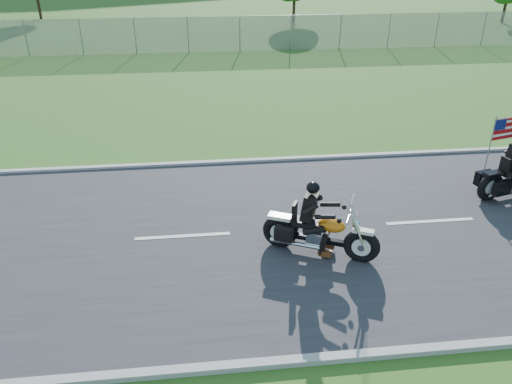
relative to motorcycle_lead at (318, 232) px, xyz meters
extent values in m
plane|color=#224B17|center=(-0.96, 0.98, -0.55)|extent=(420.00, 420.00, 0.00)
cube|color=#28282B|center=(-0.96, 0.98, -0.53)|extent=(120.00, 8.00, 0.04)
cube|color=#9E9B93|center=(-0.96, 5.03, -0.50)|extent=(120.00, 0.18, 0.12)
cube|color=#9E9B93|center=(-0.96, -3.07, -0.50)|extent=(120.00, 0.18, 0.12)
cube|color=gray|center=(-5.96, 20.98, 0.45)|extent=(60.00, 0.03, 2.00)
cylinder|color=#382316|center=(5.04, 30.98, 0.71)|extent=(0.22, 0.22, 2.52)
cylinder|color=#382316|center=(-14.96, 34.98, 0.85)|extent=(0.22, 0.22, 2.80)
cylinder|color=#382316|center=(21.04, 28.98, 0.57)|extent=(0.22, 0.22, 2.24)
torus|color=black|center=(0.86, -0.40, -0.15)|extent=(0.80, 0.51, 0.79)
torus|color=black|center=(-0.78, 0.36, -0.15)|extent=(0.80, 0.51, 0.79)
ellipsoid|color=orange|center=(0.25, -0.12, 0.23)|extent=(0.68, 0.56, 0.30)
cube|color=black|center=(-0.25, 0.12, 0.19)|extent=(0.67, 0.54, 0.13)
cube|color=black|center=(-0.20, 0.09, 0.61)|extent=(0.41, 0.49, 0.59)
sphere|color=black|center=(-0.15, 0.07, 1.06)|extent=(0.38, 0.38, 0.29)
cube|color=silver|center=(0.64, -0.30, 0.74)|extent=(0.25, 0.46, 0.43)
torus|color=black|center=(5.02, 1.91, -0.15)|extent=(0.81, 0.39, 0.79)
cube|color=black|center=(5.59, 2.06, 0.19)|extent=(0.65, 0.46, 0.13)
cube|color=#B70C11|center=(5.28, 2.20, 1.35)|extent=(0.83, 0.24, 0.55)
camera|label=1|loc=(-2.35, -8.93, 5.79)|focal=35.00mm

